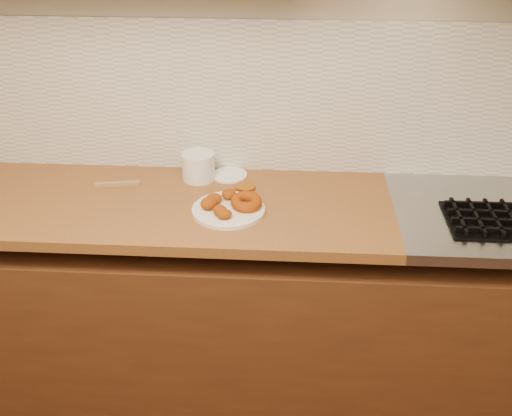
# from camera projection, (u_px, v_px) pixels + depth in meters

# --- Properties ---
(wall_back) EXTENTS (4.00, 0.02, 2.70)m
(wall_back) POSITION_uv_depth(u_px,v_px,m) (262.00, 59.00, 2.25)
(wall_back) COLOR tan
(wall_back) RESTS_ON ground
(base_cabinet) EXTENTS (3.60, 0.60, 0.77)m
(base_cabinet) POSITION_uv_depth(u_px,v_px,m) (256.00, 313.00, 2.45)
(base_cabinet) COLOR #552E14
(base_cabinet) RESTS_ON floor
(butcher_block) EXTENTS (2.30, 0.62, 0.04)m
(butcher_block) POSITION_uv_depth(u_px,v_px,m) (84.00, 203.00, 2.24)
(butcher_block) COLOR brown
(butcher_block) RESTS_ON base_cabinet
(backsplash) EXTENTS (3.60, 0.02, 0.60)m
(backsplash) POSITION_uv_depth(u_px,v_px,m) (261.00, 98.00, 2.31)
(backsplash) COLOR beige
(backsplash) RESTS_ON wall_back
(donut_plate) EXTENTS (0.26, 0.26, 0.02)m
(donut_plate) POSITION_uv_depth(u_px,v_px,m) (229.00, 210.00, 2.14)
(donut_plate) COLOR silver
(donut_plate) RESTS_ON butcher_block
(ring_donut) EXTENTS (0.15, 0.16, 0.05)m
(ring_donut) POSITION_uv_depth(u_px,v_px,m) (246.00, 202.00, 2.14)
(ring_donut) COLOR #933D09
(ring_donut) RESTS_ON donut_plate
(fried_dough_chunks) EXTENTS (0.14, 0.21, 0.04)m
(fried_dough_chunks) POSITION_uv_depth(u_px,v_px,m) (218.00, 203.00, 2.13)
(fried_dough_chunks) COLOR #933D09
(fried_dough_chunks) RESTS_ON donut_plate
(plastic_tub) EXTENTS (0.13, 0.13, 0.11)m
(plastic_tub) POSITION_uv_depth(u_px,v_px,m) (198.00, 166.00, 2.35)
(plastic_tub) COLOR white
(plastic_tub) RESTS_ON butcher_block
(tub_lid) EXTENTS (0.14, 0.14, 0.01)m
(tub_lid) POSITION_uv_depth(u_px,v_px,m) (229.00, 175.00, 2.40)
(tub_lid) COLOR white
(tub_lid) RESTS_ON butcher_block
(brass_jar_lid) EXTENTS (0.10, 0.10, 0.01)m
(brass_jar_lid) POSITION_uv_depth(u_px,v_px,m) (245.00, 187.00, 2.30)
(brass_jar_lid) COLOR #B26616
(brass_jar_lid) RESTS_ON butcher_block
(wooden_utensil) EXTENTS (0.18, 0.05, 0.01)m
(wooden_utensil) POSITION_uv_depth(u_px,v_px,m) (117.00, 184.00, 2.32)
(wooden_utensil) COLOR olive
(wooden_utensil) RESTS_ON butcher_block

